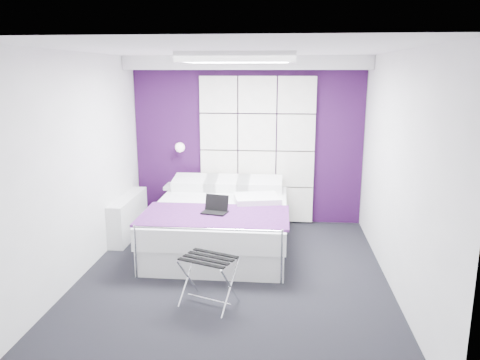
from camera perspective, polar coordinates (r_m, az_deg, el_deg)
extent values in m
plane|color=black|center=(5.64, -0.85, -11.84)|extent=(4.40, 4.40, 0.00)
plane|color=white|center=(5.12, -0.95, 15.57)|extent=(4.40, 4.40, 0.00)
plane|color=silver|center=(7.39, 0.96, 4.72)|extent=(3.60, 0.00, 3.60)
plane|color=silver|center=(5.71, -19.17, 1.47)|extent=(0.00, 4.40, 4.40)
plane|color=silver|center=(5.35, 18.66, 0.75)|extent=(0.00, 4.40, 4.40)
cube|color=#2E0D38|center=(7.38, 0.95, 4.71)|extent=(3.58, 0.02, 2.58)
cube|color=silver|center=(7.06, 0.83, 14.10)|extent=(3.58, 0.50, 0.20)
sphere|color=white|center=(7.41, -7.27, 4.02)|extent=(0.15, 0.15, 0.15)
cube|color=silver|center=(7.08, -13.46, -4.33)|extent=(0.22, 1.20, 0.60)
cube|color=silver|center=(6.53, -2.37, -6.71)|extent=(1.76, 2.19, 0.33)
cube|color=white|center=(6.44, -2.39, -4.19)|extent=(1.80, 2.23, 0.27)
cube|color=#431652|center=(5.87, -3.13, -4.37)|extent=(1.86, 0.99, 0.03)
cube|color=silver|center=(7.50, -7.21, -0.77)|extent=(0.48, 0.38, 0.05)
cube|color=black|center=(4.86, -3.88, -9.48)|extent=(0.53, 0.39, 0.01)
cube|color=black|center=(5.91, -3.12, -3.96)|extent=(0.31, 0.21, 0.02)
cube|color=black|center=(5.98, -2.98, -2.64)|extent=(0.31, 0.01, 0.21)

